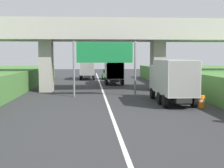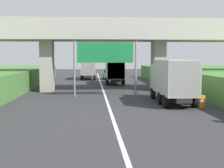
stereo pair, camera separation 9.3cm
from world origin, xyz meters
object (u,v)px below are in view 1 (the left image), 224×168
at_px(truck_silver, 172,79).
at_px(car_green, 107,74).
at_px(truck_white, 113,70).
at_px(construction_barrel_3, 201,102).
at_px(overhead_highway_sign, 105,56).
at_px(truck_blue, 87,68).
at_px(construction_barrel_4, 178,93).

relative_size(truck_silver, car_green, 1.78).
height_order(truck_white, truck_silver, same).
distance_m(truck_silver, construction_barrel_3, 3.21).
xyz_separation_m(overhead_highway_sign, truck_white, (1.85, 14.33, -1.85)).
distance_m(overhead_highway_sign, construction_barrel_3, 10.29).
xyz_separation_m(truck_white, truck_silver, (3.24, -19.06, 0.00)).
xyz_separation_m(truck_blue, car_green, (3.41, 0.05, -1.08)).
distance_m(truck_silver, car_green, 28.78).
xyz_separation_m(truck_silver, construction_barrel_3, (1.52, -2.41, -1.47)).
distance_m(overhead_highway_sign, car_green, 24.04).
height_order(truck_blue, car_green, truck_blue).
distance_m(overhead_highway_sign, construction_barrel_4, 7.50).
bearing_deg(construction_barrel_3, construction_barrel_4, 91.45).
bearing_deg(truck_blue, truck_silver, -76.25).
relative_size(truck_blue, construction_barrel_4, 8.11).
relative_size(truck_blue, truck_white, 1.00).
height_order(truck_blue, truck_silver, same).
bearing_deg(car_green, truck_white, -88.07).
bearing_deg(truck_silver, overhead_highway_sign, 137.16).
relative_size(truck_white, construction_barrel_3, 8.11).
relative_size(truck_white, car_green, 1.78).
xyz_separation_m(car_green, construction_barrel_4, (4.95, -25.57, -0.40)).
xyz_separation_m(truck_blue, truck_silver, (6.97, -28.49, 0.00)).
xyz_separation_m(truck_silver, construction_barrel_4, (1.39, 2.97, -1.47)).
xyz_separation_m(overhead_highway_sign, truck_silver, (5.10, -4.72, -1.85)).
bearing_deg(truck_blue, overhead_highway_sign, -85.49).
bearing_deg(truck_silver, truck_white, 99.65).
height_order(truck_blue, truck_white, same).
distance_m(truck_white, construction_barrel_4, 16.80).
bearing_deg(overhead_highway_sign, truck_blue, 94.51).
bearing_deg(truck_white, overhead_highway_sign, -97.37).
xyz_separation_m(truck_blue, construction_barrel_4, (8.36, -25.52, -1.47)).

